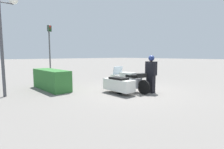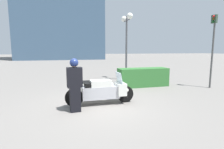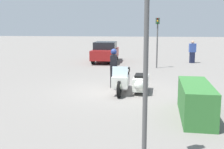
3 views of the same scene
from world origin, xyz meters
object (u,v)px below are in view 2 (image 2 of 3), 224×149
Objects in this scene: twin_lamp_post at (127,29)px; traffic_light_near at (213,41)px; officer_rider at (75,84)px; police_motorcycle at (100,89)px; hedge_bush_curbside at (143,77)px.

twin_lamp_post reaches higher than traffic_light_near.
police_motorcycle is at bearing 127.14° from officer_rider.
twin_lamp_post reaches higher than hedge_bush_curbside.
traffic_light_near is at bearing -22.57° from hedge_bush_curbside.
twin_lamp_post is 1.13× the size of traffic_light_near.
officer_rider reaches higher than hedge_bush_curbside.
hedge_bush_curbside is (3.80, 3.05, -0.41)m from officer_rider.
hedge_bush_curbside is at bearing 123.45° from officer_rider.
officer_rider is 0.63× the size of hedge_bush_curbside.
police_motorcycle is 6.35m from traffic_light_near.
traffic_light_near is (3.39, -3.40, -0.88)m from twin_lamp_post.
twin_lamp_post is 4.88m from traffic_light_near.
officer_rider is at bearing -141.27° from hedge_bush_curbside.
police_motorcycle is 1.47× the size of officer_rider.
police_motorcycle is 0.68× the size of traffic_light_near.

